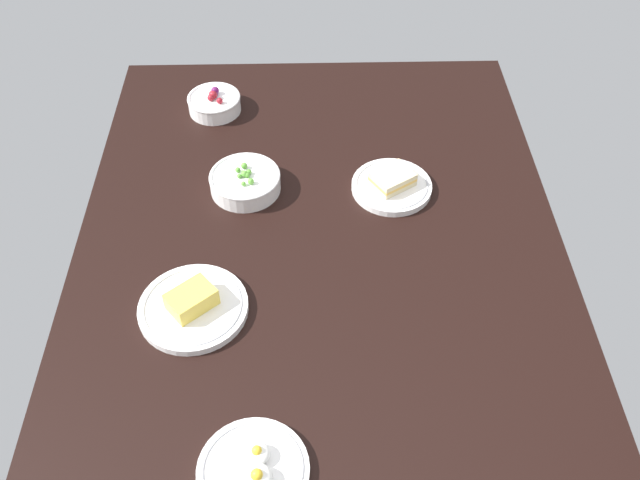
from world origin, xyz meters
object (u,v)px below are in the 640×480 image
bowl_peas (245,181)px  plate_sandwich (392,185)px  bowl_berries (214,103)px  plate_cheese (193,306)px  plate_eggs (254,470)px

bowl_peas → plate_sandwich: bearing=88.5°
bowl_berries → bowl_peas: (29.99, 9.32, -0.05)cm
plate_cheese → bowl_peas: same height
plate_eggs → bowl_peas: bowl_peas is taller
plate_eggs → bowl_peas: (-67.44, -4.68, 1.14)cm
plate_sandwich → bowl_peas: size_ratio=1.13×
plate_sandwich → bowl_berries: bearing=-126.1°
plate_cheese → bowl_berries: bearing=-179.1°
bowl_berries → plate_eggs: (97.43, 14.00, -1.19)cm
plate_cheese → plate_sandwich: size_ratio=1.17×
bowl_berries → plate_eggs: bearing=8.2°
plate_eggs → bowl_peas: bearing=-176.0°
plate_cheese → plate_sandwich: 53.25cm
bowl_berries → plate_sandwich: (30.84, 42.34, -0.94)cm
bowl_berries → bowl_peas: bowl_berries is taller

